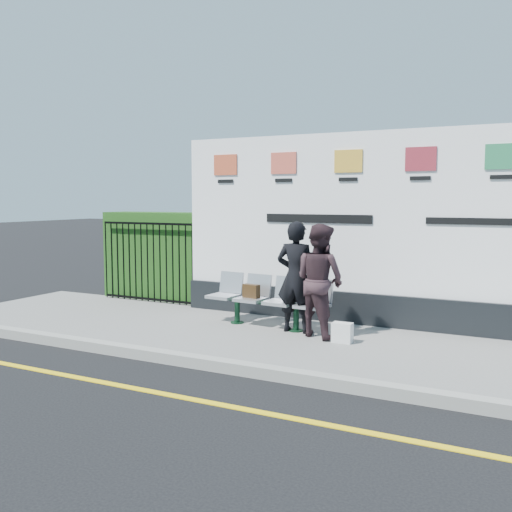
% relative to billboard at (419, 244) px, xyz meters
% --- Properties ---
extents(ground, '(80.00, 80.00, 0.00)m').
position_rel_billboard_xyz_m(ground, '(-0.50, -3.85, -1.42)').
color(ground, black).
extents(pavement, '(14.00, 3.00, 0.12)m').
position_rel_billboard_xyz_m(pavement, '(-0.50, -1.35, -1.36)').
color(pavement, slate).
rests_on(pavement, ground).
extents(kerb, '(14.00, 0.18, 0.14)m').
position_rel_billboard_xyz_m(kerb, '(-0.50, -2.85, -1.35)').
color(kerb, gray).
rests_on(kerb, ground).
extents(yellow_line, '(14.00, 0.10, 0.01)m').
position_rel_billboard_xyz_m(yellow_line, '(-0.50, -3.85, -1.42)').
color(yellow_line, yellow).
rests_on(yellow_line, ground).
extents(billboard, '(8.00, 0.30, 3.00)m').
position_rel_billboard_xyz_m(billboard, '(0.00, 0.00, 0.00)').
color(billboard, black).
rests_on(billboard, pavement).
extents(hedge, '(2.35, 0.70, 1.70)m').
position_rel_billboard_xyz_m(hedge, '(-5.08, 0.45, -0.45)').
color(hedge, '#1F4B16').
rests_on(hedge, pavement).
extents(railing, '(2.05, 0.06, 1.54)m').
position_rel_billboard_xyz_m(railing, '(-5.08, -0.00, -0.53)').
color(railing, black).
rests_on(railing, pavement).
extents(bench, '(2.05, 0.70, 0.43)m').
position_rel_billboard_xyz_m(bench, '(-2.11, -0.93, -1.08)').
color(bench, '#B1B4BA').
rests_on(bench, pavement).
extents(woman_left, '(0.62, 0.42, 1.65)m').
position_rel_billboard_xyz_m(woman_left, '(-1.57, -1.02, -0.48)').
color(woman_left, black).
rests_on(woman_left, pavement).
extents(woman_right, '(0.97, 0.88, 1.62)m').
position_rel_billboard_xyz_m(woman_right, '(-1.17, -1.10, -0.49)').
color(woman_right, '#322025').
rests_on(woman_right, pavement).
extents(handbag_brown, '(0.28, 0.15, 0.21)m').
position_rel_billboard_xyz_m(handbag_brown, '(-2.37, -0.91, -0.76)').
color(handbag_brown, '#301E0D').
rests_on(handbag_brown, bench).
extents(carrier_bag_white, '(0.27, 0.16, 0.27)m').
position_rel_billboard_xyz_m(carrier_bag_white, '(-0.75, -1.30, -1.16)').
color(carrier_bag_white, silver).
rests_on(carrier_bag_white, pavement).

